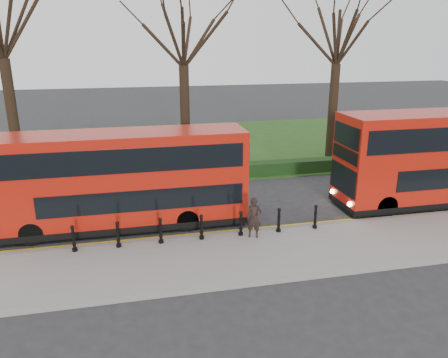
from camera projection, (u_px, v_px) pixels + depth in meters
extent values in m
plane|color=#28282B|center=(172.00, 231.00, 18.58)|extent=(120.00, 120.00, 0.00)
cube|color=gray|center=(181.00, 263.00, 15.77)|extent=(60.00, 4.00, 0.15)
cube|color=slate|center=(174.00, 239.00, 17.63)|extent=(60.00, 0.25, 0.16)
cube|color=#234517|center=(151.00, 148.00, 32.51)|extent=(60.00, 18.00, 0.06)
cube|color=black|center=(159.00, 176.00, 24.78)|extent=(60.00, 0.90, 0.80)
cube|color=yellow|center=(174.00, 238.00, 17.93)|extent=(60.00, 0.10, 0.01)
cube|color=yellow|center=(173.00, 236.00, 18.11)|extent=(60.00, 0.10, 0.01)
cylinder|color=black|center=(13.00, 119.00, 25.18)|extent=(0.60, 0.60, 6.77)
cylinder|color=black|center=(185.00, 117.00, 27.33)|extent=(0.60, 0.60, 6.26)
cylinder|color=black|center=(332.00, 112.00, 29.40)|extent=(0.60, 0.60, 6.26)
cylinder|color=black|center=(74.00, 239.00, 16.34)|extent=(0.15, 0.15, 1.00)
cylinder|color=black|center=(118.00, 235.00, 16.67)|extent=(0.15, 0.15, 1.00)
cylinder|color=black|center=(161.00, 231.00, 17.01)|extent=(0.15, 0.15, 1.00)
cylinder|color=black|center=(201.00, 227.00, 17.34)|extent=(0.15, 0.15, 1.00)
cylinder|color=black|center=(241.00, 224.00, 17.68)|extent=(0.15, 0.15, 1.00)
cylinder|color=black|center=(279.00, 220.00, 18.01)|extent=(0.15, 0.15, 1.00)
cylinder|color=black|center=(315.00, 217.00, 18.35)|extent=(0.15, 0.15, 1.00)
cube|color=#B0180C|center=(123.00, 177.00, 18.40)|extent=(10.35, 2.35, 3.81)
cube|color=black|center=(126.00, 220.00, 18.99)|extent=(10.37, 2.37, 0.28)
cube|color=black|center=(144.00, 201.00, 17.66)|extent=(8.28, 0.04, 0.89)
cube|color=black|center=(122.00, 161.00, 16.98)|extent=(9.78, 0.04, 0.99)
cylinder|color=black|center=(31.00, 234.00, 17.21)|extent=(0.94, 0.28, 0.94)
cylinder|color=black|center=(41.00, 214.00, 19.14)|extent=(0.94, 0.28, 0.94)
cylinder|color=black|center=(187.00, 220.00, 18.50)|extent=(0.94, 0.28, 0.94)
cylinder|color=black|center=(181.00, 203.00, 20.42)|extent=(0.94, 0.28, 0.94)
cube|color=black|center=(445.00, 196.00, 21.85)|extent=(11.33, 2.59, 0.31)
cube|color=black|center=(345.00, 154.00, 19.92)|extent=(0.06, 2.26, 0.57)
cylinder|color=black|center=(386.00, 206.00, 19.91)|extent=(1.03, 0.31, 1.03)
cylinder|color=black|center=(361.00, 190.00, 22.01)|extent=(1.03, 0.31, 1.03)
imported|color=black|center=(254.00, 218.00, 17.43)|extent=(0.70, 0.57, 1.66)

